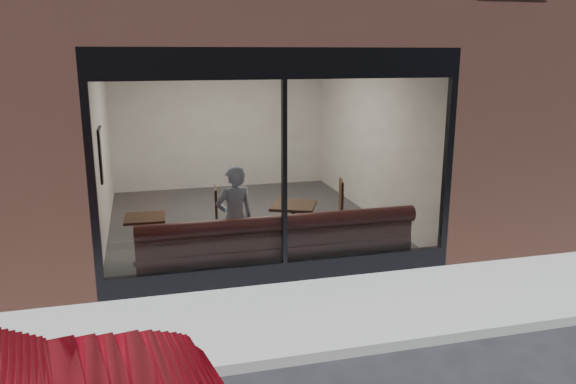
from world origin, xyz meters
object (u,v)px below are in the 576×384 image
object	(u,v)px
cafe_chair_left	(206,229)
cafe_chair_right	(330,219)
cafe_table_left	(145,218)
person	(235,219)
cafe_table_right	(294,206)
banquette	(278,257)

from	to	relation	value
cafe_chair_left	cafe_chair_right	world-z (taller)	same
cafe_table_left	cafe_chair_left	bearing A→B (deg)	40.08
person	cafe_table_left	size ratio (longest dim) A/B	2.66
cafe_table_right	cafe_chair_left	xyz separation A→B (m)	(-1.35, 0.73, -0.50)
cafe_chair_right	banquette	bearing A→B (deg)	63.96
cafe_table_right	cafe_chair_right	bearing A→B (deg)	39.96
cafe_table_left	cafe_chair_left	world-z (taller)	cafe_table_left
banquette	cafe_table_left	bearing A→B (deg)	157.13
banquette	cafe_chair_right	size ratio (longest dim) A/B	8.98
cafe_chair_left	cafe_table_left	bearing A→B (deg)	46.86
cafe_table_left	cafe_chair_left	xyz separation A→B (m)	(0.98, 0.83, -0.50)
person	cafe_chair_right	bearing A→B (deg)	-157.47
person	cafe_chair_right	xyz separation A→B (m)	(1.95, 1.38, -0.55)
cafe_table_right	cafe_chair_right	size ratio (longest dim) A/B	1.54
cafe_chair_left	cafe_chair_right	bearing A→B (deg)	-172.85
cafe_table_left	cafe_table_right	bearing A→B (deg)	2.44
person	banquette	bearing A→B (deg)	144.82
person	cafe_table_right	size ratio (longest dim) A/B	2.30
person	cafe_table_left	bearing A→B (deg)	-35.78
banquette	cafe_table_right	bearing A→B (deg)	61.00
cafe_table_right	cafe_chair_right	distance (m)	1.26
cafe_chair_right	cafe_table_left	bearing A→B (deg)	28.88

